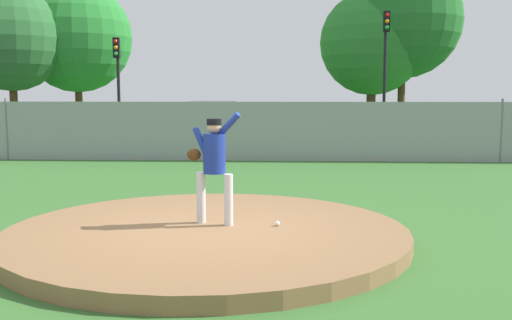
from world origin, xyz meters
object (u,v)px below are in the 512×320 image
at_px(parked_car_teal, 212,125).
at_px(parked_car_silver, 66,127).
at_px(traffic_cone_orange, 345,140).
at_px(traffic_light_far, 385,54).
at_px(baseball, 277,223).
at_px(traffic_light_near, 118,70).
at_px(parked_car_champagne, 283,128).
at_px(pitcher_youth, 214,160).
at_px(parked_car_slate, 409,127).

xyz_separation_m(parked_car_teal, parked_car_silver, (-5.47, -0.96, -0.02)).
distance_m(traffic_cone_orange, traffic_light_far, 5.55).
height_order(baseball, traffic_light_near, traffic_light_near).
bearing_deg(parked_car_silver, parked_car_champagne, 3.41).
bearing_deg(pitcher_youth, parked_car_slate, 68.36).
relative_size(parked_car_silver, traffic_cone_orange, 7.60).
height_order(parked_car_silver, traffic_light_near, traffic_light_near).
bearing_deg(parked_car_teal, baseball, -79.47).
distance_m(parked_car_teal, parked_car_slate, 7.65).
xyz_separation_m(baseball, parked_car_slate, (4.89, 14.73, 0.55)).
height_order(baseball, parked_car_silver, parked_car_silver).
relative_size(baseball, parked_car_champagne, 0.02).
bearing_deg(parked_car_champagne, pitcher_youth, -93.81).
height_order(traffic_cone_orange, traffic_light_far, traffic_light_far).
height_order(parked_car_teal, traffic_cone_orange, parked_car_teal).
bearing_deg(parked_car_slate, traffic_light_far, 94.50).
distance_m(traffic_light_near, traffic_light_far, 12.06).
xyz_separation_m(pitcher_youth, traffic_light_near, (-6.53, 18.24, 1.98)).
height_order(baseball, parked_car_slate, parked_car_slate).
bearing_deg(parked_car_silver, pitcher_youth, -62.07).
xyz_separation_m(pitcher_youth, parked_car_silver, (-7.31, 13.79, -0.34)).
bearing_deg(pitcher_youth, baseball, -5.79).
distance_m(parked_car_teal, traffic_cone_orange, 5.25).
bearing_deg(parked_car_teal, traffic_light_far, 27.54).
relative_size(parked_car_silver, traffic_light_near, 0.92).
distance_m(baseball, traffic_light_near, 20.00).
bearing_deg(traffic_light_far, traffic_light_near, -178.40).
distance_m(parked_car_champagne, traffic_cone_orange, 2.55).
relative_size(parked_car_teal, traffic_light_far, 0.71).
relative_size(parked_car_slate, traffic_light_near, 0.94).
height_order(parked_car_slate, traffic_cone_orange, parked_car_slate).
height_order(baseball, traffic_cone_orange, traffic_cone_orange).
bearing_deg(parked_car_champagne, traffic_light_near, 152.09).
bearing_deg(parked_car_teal, parked_car_champagne, -9.61).
relative_size(traffic_cone_orange, traffic_light_near, 0.12).
xyz_separation_m(pitcher_youth, parked_car_slate, (5.81, 14.64, -0.35)).
height_order(parked_car_silver, traffic_cone_orange, parked_car_silver).
distance_m(parked_car_champagne, traffic_light_far, 6.96).
bearing_deg(traffic_cone_orange, parked_car_teal, -178.49).
xyz_separation_m(pitcher_youth, baseball, (0.92, -0.09, -0.90)).
height_order(baseball, parked_car_teal, parked_car_teal).
distance_m(baseball, traffic_light_far, 19.56).
xyz_separation_m(parked_car_slate, traffic_cone_orange, (-2.43, 0.25, -0.54)).
bearing_deg(baseball, parked_car_champagne, 89.87).
distance_m(baseball, parked_car_champagne, 14.38).
distance_m(parked_car_teal, parked_car_silver, 5.55).
height_order(parked_car_champagne, traffic_cone_orange, parked_car_champagne).
bearing_deg(traffic_light_far, parked_car_silver, -159.49).
bearing_deg(parked_car_silver, parked_car_teal, 10.00).
height_order(traffic_light_near, traffic_light_far, traffic_light_far).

